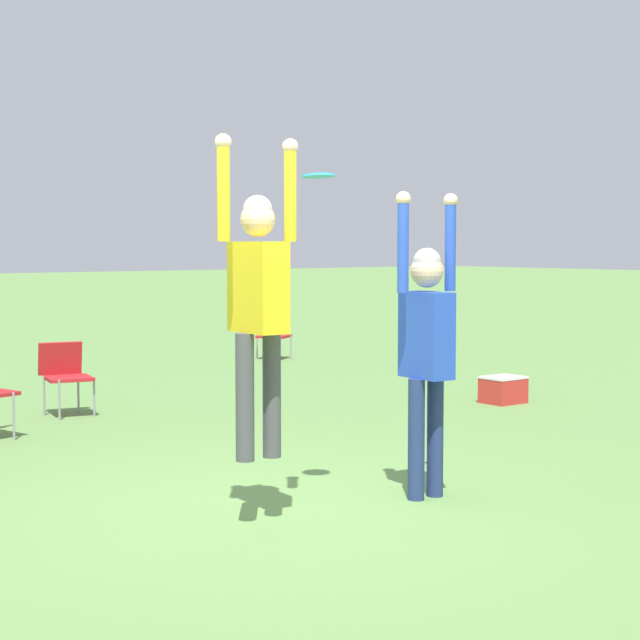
{
  "coord_description": "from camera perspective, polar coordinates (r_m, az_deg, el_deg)",
  "views": [
    {
      "loc": [
        -4.17,
        -5.91,
        1.83
      ],
      "look_at": [
        0.37,
        0.02,
        1.3
      ],
      "focal_mm": 60.0,
      "sensor_mm": 36.0,
      "label": 1
    }
  ],
  "objects": [
    {
      "name": "ground_plane",
      "position": [
        7.46,
        -2.18,
        -10.14
      ],
      "size": [
        120.0,
        120.0,
        0.0
      ],
      "primitive_type": "plane",
      "color": "#608C47"
    },
    {
      "name": "person_jumping",
      "position": [
        6.87,
        -3.32,
        1.63
      ],
      "size": [
        0.62,
        0.48,
        2.08
      ],
      "rotation": [
        0.0,
        0.0,
        1.5
      ],
      "color": "#4C4C51",
      "rests_on": "ground_plane"
    },
    {
      "name": "person_defending",
      "position": [
        7.68,
        5.7,
        -0.87
      ],
      "size": [
        0.56,
        0.42,
        2.2
      ],
      "rotation": [
        0.0,
        0.0,
        -1.64
      ],
      "color": "navy",
      "rests_on": "ground_plane"
    },
    {
      "name": "frisbee",
      "position": [
        7.32,
        -0.08,
        7.7
      ],
      "size": [
        0.23,
        0.23,
        0.03
      ],
      "color": "#2D9EDB"
    },
    {
      "name": "camping_chair_1",
      "position": [
        11.77,
        -13.43,
        -2.68
      ],
      "size": [
        0.55,
        0.59,
        0.78
      ],
      "rotation": [
        0.0,
        0.0,
        2.93
      ],
      "color": "gray",
      "rests_on": "ground_plane"
    },
    {
      "name": "camping_chair_4",
      "position": [
        17.13,
        -2.65,
        -0.59
      ],
      "size": [
        0.63,
        0.69,
        0.77
      ],
      "rotation": [
        0.0,
        0.0,
        3.71
      ],
      "color": "gray",
      "rests_on": "ground_plane"
    },
    {
      "name": "cooler_box",
      "position": [
        12.53,
        9.74,
        -3.68
      ],
      "size": [
        0.46,
        0.38,
        0.31
      ],
      "color": "red",
      "rests_on": "ground_plane"
    }
  ]
}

